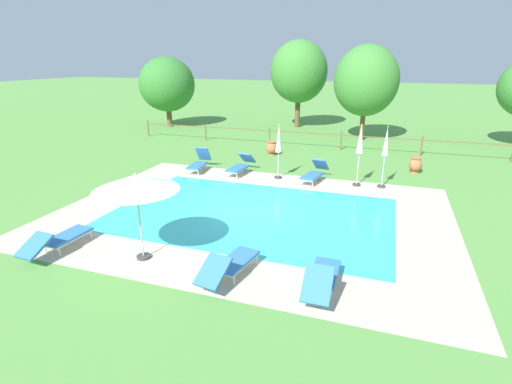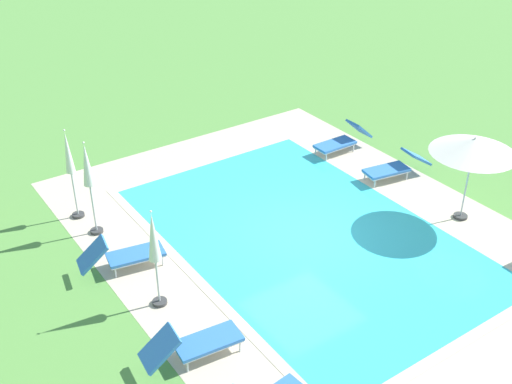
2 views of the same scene
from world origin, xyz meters
name	(u,v)px [view 2 (image 2 of 2)]	position (x,y,z in m)	size (l,w,h in m)	color
ground_plane	(305,235)	(0.00, 0.00, 0.00)	(160.00, 160.00, 0.00)	#599342
pool_deck_paving	(305,235)	(0.00, 0.00, 0.00)	(12.94, 9.68, 0.01)	beige
swimming_pool_water	(305,235)	(0.00, 0.00, 0.01)	(9.25, 5.98, 0.01)	#38C6D1
pool_coping_rim	(305,235)	(0.00, 0.00, 0.01)	(9.73, 6.46, 0.01)	beige
sun_lounger_north_near_steps	(194,344)	(-2.10, 4.36, 0.38)	(0.80, 2.03, 0.87)	#3370BC
sun_lounger_north_mid	(395,167)	(0.86, -3.96, 0.36)	(0.94, 2.11, 0.78)	#3370BC
sun_lounger_north_far	(123,255)	(1.30, 4.28, 0.38)	(0.94, 2.03, 0.89)	#3370BC
sun_lounger_south_mid	(342,140)	(3.03, -3.84, 0.38)	(0.60, 1.96, 0.89)	#3370BC
patio_umbrella_open_foreground	(474,146)	(-1.66, -3.84, 2.08)	(2.14, 2.14, 2.33)	#383838
patio_umbrella_closed_row_west	(69,161)	(4.06, 4.35, 1.64)	(0.32, 0.32, 2.50)	#383838
patio_umbrella_closed_row_mid_west	(154,243)	(-0.27, 4.19, 1.57)	(0.32, 0.32, 2.36)	#383838
patio_umbrella_closed_row_centre	(88,172)	(3.08, 4.24, 1.74)	(0.32, 0.32, 2.53)	#383838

